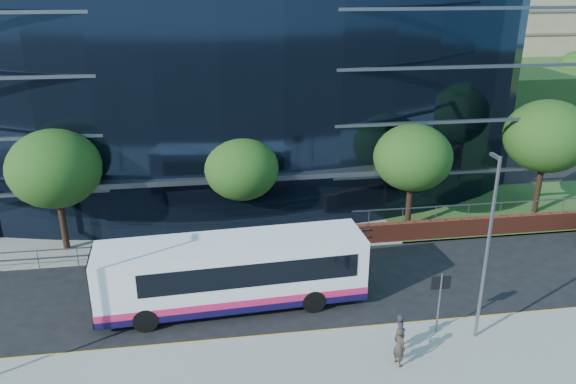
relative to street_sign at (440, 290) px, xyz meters
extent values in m
plane|color=black|center=(-4.50, 1.59, -2.15)|extent=(200.00, 200.00, 0.00)
cube|color=gray|center=(-4.50, 0.59, -2.07)|extent=(80.00, 0.25, 0.16)
cube|color=gold|center=(-4.50, 0.79, -2.14)|extent=(80.00, 0.08, 0.01)
cube|color=gold|center=(-4.50, 0.94, -2.14)|extent=(80.00, 0.08, 0.01)
cube|color=gray|center=(-10.50, 12.59, -2.10)|extent=(50.00, 8.00, 0.10)
cube|color=black|center=(-8.50, 25.59, 5.85)|extent=(38.00, 16.00, 16.00)
cube|color=#595E66|center=(-8.50, 11.09, 1.55)|extent=(22.00, 1.20, 0.30)
cube|color=slate|center=(-12.50, 8.59, -1.10)|extent=(24.00, 0.05, 0.05)
cube|color=slate|center=(-12.50, 8.59, -1.55)|extent=(24.00, 0.05, 0.05)
cylinder|color=slate|center=(-12.50, 8.59, -1.60)|extent=(0.04, 0.04, 1.10)
cube|color=#2D511E|center=(27.50, 57.59, -0.15)|extent=(60.00, 42.00, 4.00)
cylinder|color=slate|center=(0.00, -0.01, -0.60)|extent=(0.08, 0.08, 2.80)
cube|color=black|center=(0.00, 0.01, 0.35)|extent=(0.85, 0.06, 0.60)
cylinder|color=black|center=(-17.50, 10.59, -0.50)|extent=(0.36, 0.36, 3.30)
ellipsoid|color=#1A4012|center=(-17.50, 10.59, 2.73)|extent=(4.95, 4.95, 4.21)
cylinder|color=black|center=(-7.50, 11.09, -0.72)|extent=(0.36, 0.36, 2.86)
ellipsoid|color=#1A4012|center=(-7.50, 11.09, 2.08)|extent=(4.29, 4.29, 3.65)
cylinder|color=black|center=(2.50, 10.59, -0.61)|extent=(0.36, 0.36, 3.08)
ellipsoid|color=#1A4012|center=(2.50, 10.59, 2.40)|extent=(4.62, 4.62, 3.93)
cylinder|color=black|center=(11.50, 11.59, -0.39)|extent=(0.36, 0.36, 3.52)
ellipsoid|color=#1A4012|center=(11.50, 11.59, 3.05)|extent=(5.28, 5.28, 4.49)
cylinder|color=black|center=(19.50, 41.59, -0.61)|extent=(0.36, 0.36, 3.08)
ellipsoid|color=#1A4012|center=(19.50, 41.59, 2.40)|extent=(4.62, 4.62, 3.93)
cylinder|color=black|center=(35.50, 43.59, -0.72)|extent=(0.36, 0.36, 2.86)
cylinder|color=slate|center=(1.50, -0.61, 2.00)|extent=(0.14, 0.14, 8.00)
cube|color=slate|center=(1.50, -0.26, 5.90)|extent=(0.15, 0.70, 0.12)
cube|color=white|center=(-8.52, 3.54, -0.30)|extent=(12.29, 3.43, 2.93)
cube|color=#120D38|center=(-8.52, 3.54, -1.60)|extent=(12.31, 3.49, 0.33)
cube|color=#E4215D|center=(-8.52, 3.54, -1.27)|extent=(12.31, 3.49, 0.33)
cube|color=black|center=(-7.86, 3.57, 0.12)|extent=(9.86, 3.35, 1.10)
cube|color=black|center=(-14.62, 3.20, -0.16)|extent=(0.21, 2.38, 1.71)
cube|color=black|center=(-14.63, 3.20, 0.86)|extent=(0.23, 2.27, 0.44)
cube|color=yellow|center=(-14.68, 3.47, 0.86)|extent=(0.11, 1.22, 0.24)
cube|color=black|center=(-14.62, 3.20, -1.65)|extent=(0.25, 2.65, 0.27)
cylinder|color=black|center=(-12.42, 2.06, -1.60)|extent=(1.12, 0.39, 1.10)
cylinder|color=black|center=(-4.92, 2.47, -1.60)|extent=(1.12, 0.39, 1.10)
imported|color=#261E2D|center=(-2.02, -1.04, -1.16)|extent=(0.44, 0.64, 1.67)
imported|color=#332C24|center=(-2.37, -1.93, -1.15)|extent=(0.57, 0.71, 1.69)
camera|label=1|loc=(-9.36, -19.30, 12.35)|focal=35.00mm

